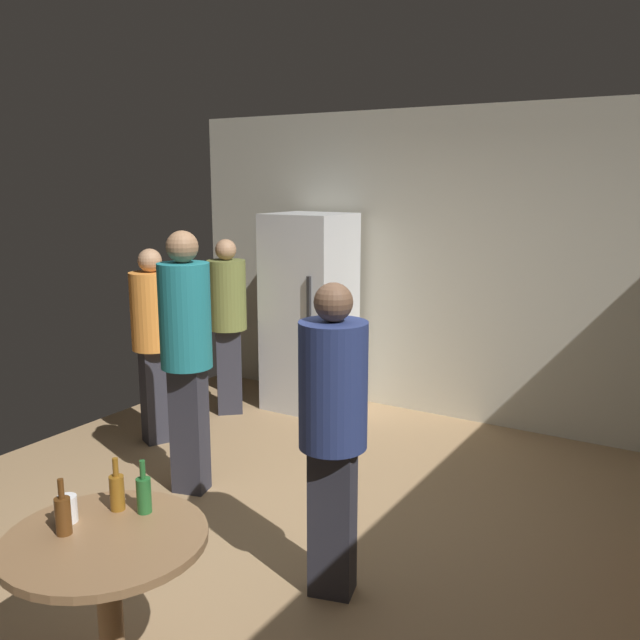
{
  "coord_description": "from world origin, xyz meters",
  "views": [
    {
      "loc": [
        2.11,
        -3.01,
        2.1
      ],
      "look_at": [
        -0.15,
        0.68,
        1.21
      ],
      "focal_mm": 38.44,
      "sensor_mm": 36.0,
      "label": 1
    }
  ],
  "objects_px": {
    "beer_bottle_brown": "(63,514)",
    "person_in_navy_shirt": "(333,418)",
    "foreground_table": "(107,560)",
    "beer_bottle_green": "(144,494)",
    "person_in_orange_shirt": "(153,332)",
    "beer_bottle_amber": "(117,491)",
    "refrigerator": "(309,312)",
    "plastic_cup_white": "(67,509)",
    "person_in_teal_shirt": "(186,342)",
    "person_in_olive_shirt": "(227,313)"
  },
  "relations": [
    {
      "from": "beer_bottle_brown",
      "to": "person_in_navy_shirt",
      "type": "bearing_deg",
      "value": 66.12
    },
    {
      "from": "foreground_table",
      "to": "beer_bottle_green",
      "type": "distance_m",
      "value": 0.29
    },
    {
      "from": "beer_bottle_green",
      "to": "person_in_orange_shirt",
      "type": "xyz_separation_m",
      "value": [
        -1.88,
        1.95,
        0.1
      ]
    },
    {
      "from": "beer_bottle_amber",
      "to": "beer_bottle_brown",
      "type": "xyz_separation_m",
      "value": [
        -0.02,
        -0.25,
        0.0
      ]
    },
    {
      "from": "refrigerator",
      "to": "beer_bottle_brown",
      "type": "xyz_separation_m",
      "value": [
        1.16,
        -3.63,
        -0.08
      ]
    },
    {
      "from": "refrigerator",
      "to": "plastic_cup_white",
      "type": "xyz_separation_m",
      "value": [
        1.1,
        -3.56,
        -0.11
      ]
    },
    {
      "from": "refrigerator",
      "to": "person_in_orange_shirt",
      "type": "bearing_deg",
      "value": -112.64
    },
    {
      "from": "person_in_navy_shirt",
      "to": "person_in_teal_shirt",
      "type": "xyz_separation_m",
      "value": [
        -1.43,
        0.52,
        0.1
      ]
    },
    {
      "from": "beer_bottle_amber",
      "to": "beer_bottle_brown",
      "type": "distance_m",
      "value": 0.25
    },
    {
      "from": "person_in_teal_shirt",
      "to": "beer_bottle_brown",
      "type": "bearing_deg",
      "value": 12.78
    },
    {
      "from": "beer_bottle_green",
      "to": "plastic_cup_white",
      "type": "distance_m",
      "value": 0.3
    },
    {
      "from": "person_in_olive_shirt",
      "to": "person_in_orange_shirt",
      "type": "relative_size",
      "value": 1.01
    },
    {
      "from": "refrigerator",
      "to": "person_in_navy_shirt",
      "type": "distance_m",
      "value": 2.97
    },
    {
      "from": "refrigerator",
      "to": "plastic_cup_white",
      "type": "relative_size",
      "value": 16.36
    },
    {
      "from": "refrigerator",
      "to": "person_in_orange_shirt",
      "type": "relative_size",
      "value": 1.14
    },
    {
      "from": "beer_bottle_brown",
      "to": "person_in_teal_shirt",
      "type": "relative_size",
      "value": 0.13
    },
    {
      "from": "plastic_cup_white",
      "to": "person_in_olive_shirt",
      "type": "xyz_separation_m",
      "value": [
        -1.62,
        3.02,
        0.13
      ]
    },
    {
      "from": "foreground_table",
      "to": "beer_bottle_amber",
      "type": "distance_m",
      "value": 0.29
    },
    {
      "from": "refrigerator",
      "to": "person_in_olive_shirt",
      "type": "xyz_separation_m",
      "value": [
        -0.53,
        -0.54,
        0.02
      ]
    },
    {
      "from": "person_in_orange_shirt",
      "to": "person_in_teal_shirt",
      "type": "distance_m",
      "value": 1.01
    },
    {
      "from": "person_in_teal_shirt",
      "to": "foreground_table",
      "type": "bearing_deg",
      "value": 17.64
    },
    {
      "from": "person_in_navy_shirt",
      "to": "person_in_orange_shirt",
      "type": "relative_size",
      "value": 1.03
    },
    {
      "from": "person_in_orange_shirt",
      "to": "beer_bottle_green",
      "type": "bearing_deg",
      "value": -20.56
    },
    {
      "from": "person_in_navy_shirt",
      "to": "person_in_olive_shirt",
      "type": "distance_m",
      "value": 2.93
    },
    {
      "from": "refrigerator",
      "to": "foreground_table",
      "type": "bearing_deg",
      "value": -69.79
    },
    {
      "from": "person_in_navy_shirt",
      "to": "person_in_orange_shirt",
      "type": "distance_m",
      "value": 2.5
    },
    {
      "from": "person_in_orange_shirt",
      "to": "person_in_teal_shirt",
      "type": "relative_size",
      "value": 0.88
    },
    {
      "from": "beer_bottle_green",
      "to": "person_in_navy_shirt",
      "type": "height_order",
      "value": "person_in_navy_shirt"
    },
    {
      "from": "person_in_orange_shirt",
      "to": "person_in_navy_shirt",
      "type": "bearing_deg",
      "value": 0.49
    },
    {
      "from": "beer_bottle_amber",
      "to": "person_in_teal_shirt",
      "type": "height_order",
      "value": "person_in_teal_shirt"
    },
    {
      "from": "beer_bottle_brown",
      "to": "person_in_teal_shirt",
      "type": "bearing_deg",
      "value": 117.92
    },
    {
      "from": "beer_bottle_green",
      "to": "person_in_olive_shirt",
      "type": "relative_size",
      "value": 0.14
    },
    {
      "from": "foreground_table",
      "to": "person_in_orange_shirt",
      "type": "height_order",
      "value": "person_in_orange_shirt"
    },
    {
      "from": "person_in_navy_shirt",
      "to": "plastic_cup_white",
      "type": "bearing_deg",
      "value": -42.99
    },
    {
      "from": "plastic_cup_white",
      "to": "beer_bottle_amber",
      "type": "bearing_deg",
      "value": 62.59
    },
    {
      "from": "refrigerator",
      "to": "person_in_orange_shirt",
      "type": "height_order",
      "value": "refrigerator"
    },
    {
      "from": "refrigerator",
      "to": "person_in_olive_shirt",
      "type": "distance_m",
      "value": 0.75
    },
    {
      "from": "refrigerator",
      "to": "foreground_table",
      "type": "relative_size",
      "value": 2.25
    },
    {
      "from": "beer_bottle_amber",
      "to": "person_in_navy_shirt",
      "type": "bearing_deg",
      "value": 61.8
    },
    {
      "from": "beer_bottle_green",
      "to": "person_in_teal_shirt",
      "type": "xyz_separation_m",
      "value": [
        -1.04,
        1.41,
        0.23
      ]
    },
    {
      "from": "beer_bottle_amber",
      "to": "person_in_orange_shirt",
      "type": "bearing_deg",
      "value": 131.66
    },
    {
      "from": "beer_bottle_green",
      "to": "person_in_olive_shirt",
      "type": "height_order",
      "value": "person_in_olive_shirt"
    },
    {
      "from": "foreground_table",
      "to": "person_in_orange_shirt",
      "type": "relative_size",
      "value": 0.51
    },
    {
      "from": "person_in_olive_shirt",
      "to": "person_in_teal_shirt",
      "type": "bearing_deg",
      "value": -11.78
    },
    {
      "from": "refrigerator",
      "to": "beer_bottle_brown",
      "type": "height_order",
      "value": "refrigerator"
    },
    {
      "from": "person_in_orange_shirt",
      "to": "plastic_cup_white",
      "type": "bearing_deg",
      "value": -26.89
    },
    {
      "from": "beer_bottle_brown",
      "to": "beer_bottle_green",
      "type": "xyz_separation_m",
      "value": [
        0.14,
        0.29,
        0.0
      ]
    },
    {
      "from": "beer_bottle_green",
      "to": "person_in_teal_shirt",
      "type": "distance_m",
      "value": 1.77
    },
    {
      "from": "person_in_navy_shirt",
      "to": "person_in_olive_shirt",
      "type": "height_order",
      "value": "person_in_navy_shirt"
    },
    {
      "from": "refrigerator",
      "to": "person_in_navy_shirt",
      "type": "bearing_deg",
      "value": -55.39
    }
  ]
}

